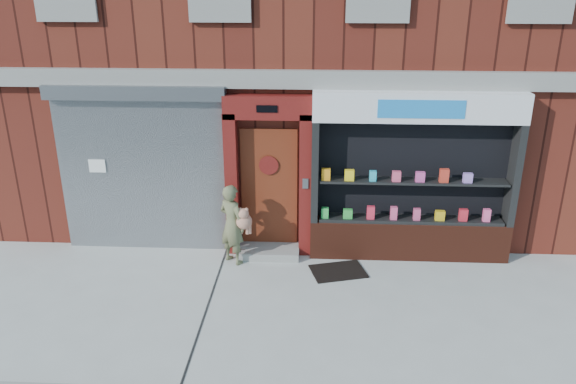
{
  "coord_description": "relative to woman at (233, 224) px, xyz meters",
  "views": [
    {
      "loc": [
        0.08,
        -7.37,
        4.75
      ],
      "look_at": [
        -0.36,
        1.0,
        1.51
      ],
      "focal_mm": 35.0,
      "sensor_mm": 36.0,
      "label": 1
    }
  ],
  "objects": [
    {
      "name": "pharmacy_bay",
      "position": [
        3.08,
        0.38,
        0.64
      ],
      "size": [
        3.5,
        0.41,
        3.0
      ],
      "color": "#501F12",
      "rests_on": "ground"
    },
    {
      "name": "building",
      "position": [
        1.33,
        4.56,
        3.26
      ],
      "size": [
        12.0,
        8.16,
        8.0
      ],
      "color": "#4D1911",
      "rests_on": "ground"
    },
    {
      "name": "ground",
      "position": [
        1.33,
        -1.43,
        -0.74
      ],
      "size": [
        80.0,
        80.0,
        0.0
      ],
      "primitive_type": "plane",
      "color": "#9E9E99",
      "rests_on": "ground"
    },
    {
      "name": "shutter_bay",
      "position": [
        -1.67,
        0.5,
        0.98
      ],
      "size": [
        3.1,
        0.3,
        3.04
      ],
      "color": "gray",
      "rests_on": "ground"
    },
    {
      "name": "woman",
      "position": [
        0.0,
        0.0,
        0.0
      ],
      "size": [
        0.67,
        0.59,
        1.45
      ],
      "color": "brown",
      "rests_on": "ground"
    },
    {
      "name": "doormat",
      "position": [
        1.83,
        -0.28,
        -0.72
      ],
      "size": [
        1.04,
        0.85,
        0.02
      ],
      "primitive_type": "cube",
      "rotation": [
        0.0,
        0.0,
        0.28
      ],
      "color": "black",
      "rests_on": "ground"
    },
    {
      "name": "red_door_bay",
      "position": [
        0.59,
        0.43,
        0.72
      ],
      "size": [
        1.52,
        0.58,
        2.9
      ],
      "color": "#58110F",
      "rests_on": "ground"
    }
  ]
}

